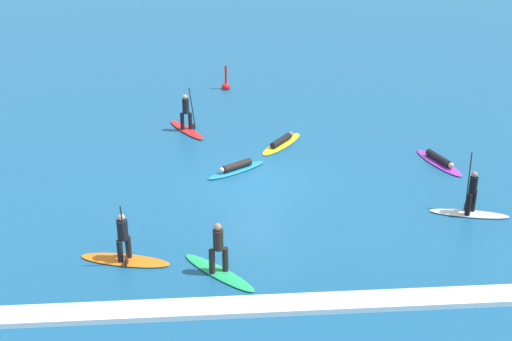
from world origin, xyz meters
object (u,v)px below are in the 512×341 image
at_px(surfer_on_red_board, 186,122).
at_px(marker_buoy, 226,86).
at_px(surfer_on_blue_board, 236,168).
at_px(surfer_on_orange_board, 124,249).
at_px(surfer_on_green_board, 219,260).
at_px(surfer_on_yellow_board, 282,142).
at_px(surfer_on_white_board, 470,204).
at_px(surfer_on_purple_board, 439,161).

relative_size(surfer_on_red_board, marker_buoy, 1.88).
bearing_deg(surfer_on_blue_board, marker_buoy, -122.66).
height_order(surfer_on_orange_board, surfer_on_green_board, surfer_on_orange_board).
distance_m(surfer_on_blue_board, surfer_on_green_board, 7.54).
bearing_deg(surfer_on_green_board, marker_buoy, -45.25).
relative_size(surfer_on_blue_board, surfer_on_green_board, 0.97).
relative_size(surfer_on_yellow_board, marker_buoy, 1.93).
relative_size(surfer_on_yellow_board, surfer_on_orange_board, 0.86).
distance_m(surfer_on_white_board, marker_buoy, 16.51).
relative_size(surfer_on_red_board, surfer_on_green_board, 0.98).
height_order(surfer_on_red_board, surfer_on_blue_board, surfer_on_red_board).
relative_size(surfer_on_purple_board, surfer_on_orange_board, 0.94).
height_order(surfer_on_red_board, surfer_on_orange_board, surfer_on_orange_board).
bearing_deg(surfer_on_purple_board, surfer_on_yellow_board, -131.96).
relative_size(surfer_on_purple_board, marker_buoy, 2.11).
distance_m(surfer_on_blue_board, surfer_on_white_board, 9.37).
bearing_deg(surfer_on_orange_board, surfer_on_red_board, 94.50).
xyz_separation_m(surfer_on_orange_board, marker_buoy, (3.94, 16.47, -0.27)).
relative_size(surfer_on_red_board, surfer_on_white_board, 0.91).
distance_m(surfer_on_orange_board, marker_buoy, 16.94).
relative_size(surfer_on_blue_board, surfer_on_white_board, 0.90).
bearing_deg(marker_buoy, surfer_on_green_board, -92.90).
bearing_deg(surfer_on_blue_board, surfer_on_purple_board, 147.79).
bearing_deg(surfer_on_purple_board, surfer_on_orange_board, -83.04).
height_order(surfer_on_orange_board, marker_buoy, surfer_on_orange_board).
relative_size(surfer_on_orange_board, surfer_on_white_board, 1.08).
relative_size(surfer_on_green_board, marker_buoy, 1.92).
xyz_separation_m(surfer_on_red_board, marker_buoy, (2.02, 5.54, -0.26)).
distance_m(surfer_on_orange_board, surfer_on_green_board, 3.20).
relative_size(surfer_on_blue_board, surfer_on_orange_board, 0.84).
xyz_separation_m(surfer_on_purple_board, surfer_on_white_board, (-0.17, -4.36, 0.32)).
relative_size(surfer_on_purple_board, surfer_on_blue_board, 1.13).
bearing_deg(surfer_on_red_board, surfer_on_orange_board, -41.23).
relative_size(surfer_on_purple_board, surfer_on_white_board, 1.02).
distance_m(surfer_on_purple_board, surfer_on_blue_board, 8.50).
relative_size(surfer_on_orange_board, surfer_on_green_board, 1.16).
distance_m(surfer_on_yellow_board, surfer_on_orange_board, 10.94).
height_order(surfer_on_white_board, marker_buoy, surfer_on_white_board).
relative_size(surfer_on_yellow_board, surfer_on_green_board, 1.00).
xyz_separation_m(surfer_on_white_board, marker_buoy, (-8.38, 14.22, -0.25)).
xyz_separation_m(surfer_on_red_board, surfer_on_yellow_board, (4.20, -1.88, -0.33)).
bearing_deg(surfer_on_green_board, surfer_on_white_board, -113.25).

